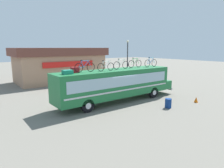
{
  "coord_description": "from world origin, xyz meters",
  "views": [
    {
      "loc": [
        -10.5,
        -13.39,
        4.8
      ],
      "look_at": [
        -0.43,
        0.0,
        1.67
      ],
      "focal_mm": 31.48,
      "sensor_mm": 36.0,
      "label": 1
    }
  ],
  "objects_px": {
    "bus": "(117,83)",
    "rooftop_bicycle_4": "(135,63)",
    "luggage_bag_2": "(75,70)",
    "rooftop_bicycle_3": "(121,65)",
    "rooftop_bicycle_5": "(151,63)",
    "rooftop_bicycle_2": "(106,66)",
    "trash_bin": "(168,103)",
    "street_lamp": "(127,59)",
    "luggage_bag_1": "(68,72)",
    "traffic_cone": "(196,100)",
    "rooftop_bicycle_1": "(85,67)"
  },
  "relations": [
    {
      "from": "bus",
      "to": "rooftop_bicycle_4",
      "type": "height_order",
      "value": "rooftop_bicycle_4"
    },
    {
      "from": "bus",
      "to": "luggage_bag_2",
      "type": "distance_m",
      "value": 4.21
    },
    {
      "from": "rooftop_bicycle_3",
      "to": "rooftop_bicycle_5",
      "type": "relative_size",
      "value": 0.99
    },
    {
      "from": "rooftop_bicycle_2",
      "to": "rooftop_bicycle_3",
      "type": "xyz_separation_m",
      "value": [
        1.89,
        0.32,
        0.02
      ]
    },
    {
      "from": "bus",
      "to": "luggage_bag_2",
      "type": "height_order",
      "value": "luggage_bag_2"
    },
    {
      "from": "trash_bin",
      "to": "street_lamp",
      "type": "relative_size",
      "value": 0.13
    },
    {
      "from": "rooftop_bicycle_4",
      "to": "rooftop_bicycle_5",
      "type": "distance_m",
      "value": 1.82
    },
    {
      "from": "rooftop_bicycle_4",
      "to": "rooftop_bicycle_5",
      "type": "bearing_deg",
      "value": -12.97
    },
    {
      "from": "luggage_bag_1",
      "to": "street_lamp",
      "type": "relative_size",
      "value": 0.12
    },
    {
      "from": "bus",
      "to": "luggage_bag_2",
      "type": "relative_size",
      "value": 20.33
    },
    {
      "from": "rooftop_bicycle_4",
      "to": "traffic_cone",
      "type": "xyz_separation_m",
      "value": [
        3.01,
        -4.75,
        -3.05
      ]
    },
    {
      "from": "rooftop_bicycle_5",
      "to": "rooftop_bicycle_2",
      "type": "bearing_deg",
      "value": -178.63
    },
    {
      "from": "rooftop_bicycle_1",
      "to": "traffic_cone",
      "type": "height_order",
      "value": "rooftop_bicycle_1"
    },
    {
      "from": "rooftop_bicycle_4",
      "to": "luggage_bag_2",
      "type": "bearing_deg",
      "value": -179.37
    },
    {
      "from": "luggage_bag_2",
      "to": "luggage_bag_1",
      "type": "bearing_deg",
      "value": -151.12
    },
    {
      "from": "traffic_cone",
      "to": "rooftop_bicycle_4",
      "type": "bearing_deg",
      "value": 122.35
    },
    {
      "from": "luggage_bag_2",
      "to": "rooftop_bicycle_3",
      "type": "height_order",
      "value": "rooftop_bicycle_3"
    },
    {
      "from": "rooftop_bicycle_1",
      "to": "rooftop_bicycle_2",
      "type": "distance_m",
      "value": 1.81
    },
    {
      "from": "luggage_bag_2",
      "to": "street_lamp",
      "type": "height_order",
      "value": "street_lamp"
    },
    {
      "from": "rooftop_bicycle_4",
      "to": "trash_bin",
      "type": "bearing_deg",
      "value": -93.67
    },
    {
      "from": "rooftop_bicycle_2",
      "to": "street_lamp",
      "type": "bearing_deg",
      "value": 37.66
    },
    {
      "from": "rooftop_bicycle_5",
      "to": "rooftop_bicycle_4",
      "type": "bearing_deg",
      "value": 167.03
    },
    {
      "from": "rooftop_bicycle_3",
      "to": "trash_bin",
      "type": "relative_size",
      "value": 2.29
    },
    {
      "from": "rooftop_bicycle_5",
      "to": "luggage_bag_1",
      "type": "bearing_deg",
      "value": -179.26
    },
    {
      "from": "street_lamp",
      "to": "bus",
      "type": "bearing_deg",
      "value": -137.55
    },
    {
      "from": "rooftop_bicycle_2",
      "to": "rooftop_bicycle_3",
      "type": "distance_m",
      "value": 1.92
    },
    {
      "from": "traffic_cone",
      "to": "trash_bin",
      "type": "bearing_deg",
      "value": 171.22
    },
    {
      "from": "bus",
      "to": "luggage_bag_1",
      "type": "distance_m",
      "value": 4.97
    },
    {
      "from": "rooftop_bicycle_5",
      "to": "street_lamp",
      "type": "bearing_deg",
      "value": 71.87
    },
    {
      "from": "luggage_bag_2",
      "to": "rooftop_bicycle_4",
      "type": "relative_size",
      "value": 0.36
    },
    {
      "from": "bus",
      "to": "luggage_bag_1",
      "type": "height_order",
      "value": "luggage_bag_1"
    },
    {
      "from": "rooftop_bicycle_4",
      "to": "rooftop_bicycle_5",
      "type": "relative_size",
      "value": 0.99
    },
    {
      "from": "rooftop_bicycle_5",
      "to": "trash_bin",
      "type": "distance_m",
      "value": 5.24
    },
    {
      "from": "rooftop_bicycle_3",
      "to": "luggage_bag_2",
      "type": "bearing_deg",
      "value": 178.11
    },
    {
      "from": "luggage_bag_2",
      "to": "traffic_cone",
      "type": "relative_size",
      "value": 1.25
    },
    {
      "from": "bus",
      "to": "traffic_cone",
      "type": "bearing_deg",
      "value": -39.39
    },
    {
      "from": "rooftop_bicycle_2",
      "to": "traffic_cone",
      "type": "relative_size",
      "value": 3.37
    },
    {
      "from": "rooftop_bicycle_1",
      "to": "rooftop_bicycle_3",
      "type": "relative_size",
      "value": 1.04
    },
    {
      "from": "street_lamp",
      "to": "rooftop_bicycle_2",
      "type": "bearing_deg",
      "value": -142.34
    },
    {
      "from": "rooftop_bicycle_1",
      "to": "rooftop_bicycle_2",
      "type": "bearing_deg",
      "value": -9.81
    },
    {
      "from": "luggage_bag_2",
      "to": "rooftop_bicycle_4",
      "type": "xyz_separation_m",
      "value": [
        6.35,
        0.07,
        0.18
      ]
    },
    {
      "from": "luggage_bag_1",
      "to": "rooftop_bicycle_5",
      "type": "relative_size",
      "value": 0.4
    },
    {
      "from": "bus",
      "to": "luggage_bag_1",
      "type": "relative_size",
      "value": 17.9
    },
    {
      "from": "rooftop_bicycle_2",
      "to": "traffic_cone",
      "type": "xyz_separation_m",
      "value": [
        6.81,
        -4.21,
        -3.02
      ]
    },
    {
      "from": "luggage_bag_1",
      "to": "trash_bin",
      "type": "distance_m",
      "value": 8.28
    },
    {
      "from": "luggage_bag_1",
      "to": "rooftop_bicycle_1",
      "type": "relative_size",
      "value": 0.39
    },
    {
      "from": "rooftop_bicycle_2",
      "to": "street_lamp",
      "type": "height_order",
      "value": "street_lamp"
    },
    {
      "from": "rooftop_bicycle_3",
      "to": "street_lamp",
      "type": "height_order",
      "value": "street_lamp"
    },
    {
      "from": "rooftop_bicycle_1",
      "to": "trash_bin",
      "type": "relative_size",
      "value": 2.38
    },
    {
      "from": "rooftop_bicycle_5",
      "to": "street_lamp",
      "type": "relative_size",
      "value": 0.3
    }
  ]
}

